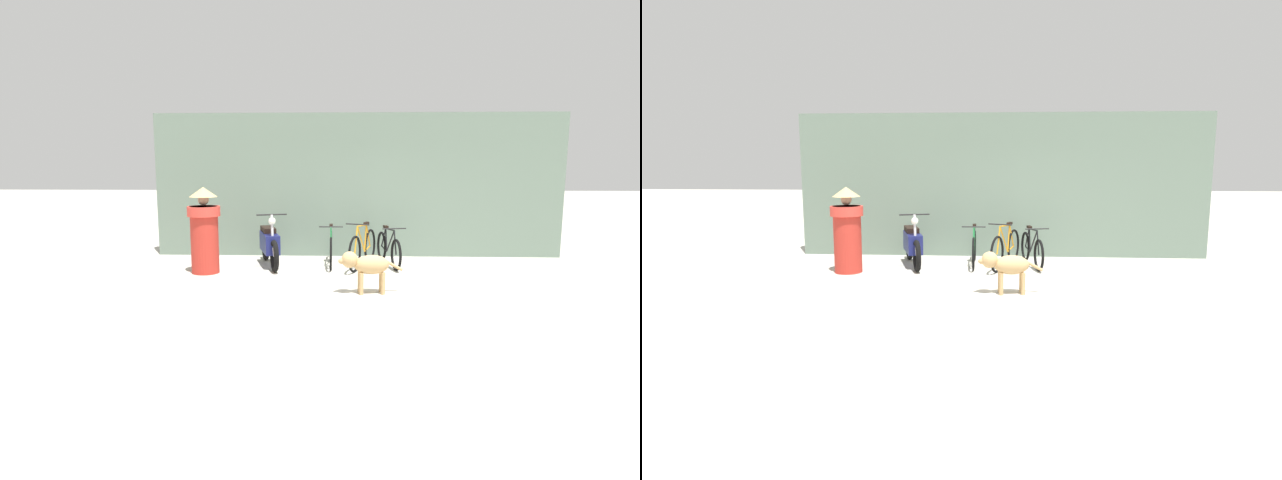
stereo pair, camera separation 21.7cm
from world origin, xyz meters
The scene contains 8 objects.
ground_plane centered at (0.00, 0.00, 0.00)m, with size 60.00×60.00×0.00m, color #B7B2A5.
shop_wall_back centered at (0.00, 3.04, 1.55)m, with size 8.81×0.20×3.09m.
bicycle_0 centered at (-0.55, 1.98, 0.34)m, with size 0.46×1.63×0.83m.
bicycle_1 centered at (0.08, 1.76, 0.37)m, with size 0.65×1.62×0.90m.
bicycle_2 centered at (0.61, 1.98, 0.33)m, with size 0.47×1.64×0.80m.
motorcycle centered at (-1.77, 1.83, 0.44)m, with size 0.68×1.76×1.07m.
stray_dog centered at (0.05, -0.25, 0.46)m, with size 1.03×0.36×0.67m.
person_in_robes centered at (-2.88, 1.14, 0.81)m, with size 0.76×0.76×1.60m.
Camera 2 is at (-0.15, -7.89, 2.02)m, focal length 28.00 mm.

